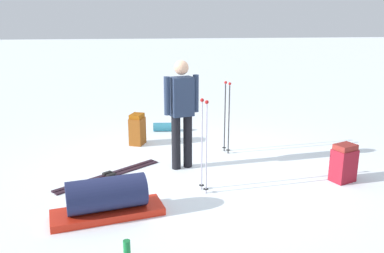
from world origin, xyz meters
TOP-DOWN VIEW (x-y plane):
  - ground_plane at (0.00, 0.00)m, footprint 80.00×80.00m
  - skier_standing at (0.10, 0.15)m, footprint 0.31×0.55m
  - ski_pair_near at (-0.11, 1.28)m, footprint 1.22×1.51m
  - backpack_large_dark at (-0.74, -2.12)m, footprint 0.35×0.39m
  - backpack_bright at (1.42, 0.85)m, footprint 0.37×0.33m
  - ski_poles_planted_near at (0.75, -0.71)m, footprint 0.21×0.11m
  - ski_poles_planted_far at (-0.84, -0.05)m, footprint 0.20×0.11m
  - gear_sled at (-1.39, 1.21)m, footprint 0.73×1.39m
  - sleeping_mat_rolled at (2.25, 0.25)m, footprint 0.23×0.57m
  - thermos_bottle at (-2.42, 0.95)m, footprint 0.07×0.07m

SIDE VIEW (x-z plane):
  - ground_plane at x=0.00m, z-range 0.00..0.00m
  - ski_pair_near at x=-0.11m, z-range -0.01..0.04m
  - sleeping_mat_rolled at x=2.25m, z-range 0.00..0.18m
  - thermos_bottle at x=-2.42m, z-range 0.00..0.26m
  - gear_sled at x=-1.39m, z-range -0.02..0.47m
  - backpack_large_dark at x=-0.74m, z-range -0.01..0.55m
  - backpack_bright at x=1.42m, z-range -0.01..0.58m
  - ski_poles_planted_near at x=0.75m, z-range 0.07..1.33m
  - ski_poles_planted_far at x=-0.84m, z-range 0.07..1.36m
  - skier_standing at x=0.10m, z-range 0.10..1.80m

